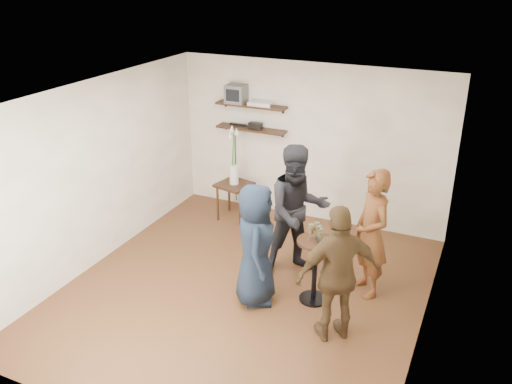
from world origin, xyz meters
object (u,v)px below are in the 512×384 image
radio (255,126)px  dvd_deck (261,104)px  person_plaid (371,234)px  person_navy (256,245)px  drinks_table (315,262)px  side_table (234,189)px  person_brown (338,274)px  crt_monitor (237,94)px  person_dark (298,211)px

radio → dvd_deck: bearing=0.0°
person_plaid → person_navy: person_plaid is taller
radio → drinks_table: 3.01m
dvd_deck → side_table: 1.48m
radio → drinks_table: radio is taller
drinks_table → person_brown: bearing=-52.0°
radio → person_plaid: bearing=-35.7°
dvd_deck → drinks_table: (1.71, -2.19, -1.34)m
dvd_deck → person_brown: (2.17, -2.78, -1.07)m
crt_monitor → drinks_table: (2.16, -2.19, -1.46)m
radio → side_table: size_ratio=0.35×
drinks_table → crt_monitor: bearing=134.5°
crt_monitor → person_brown: crt_monitor is taller
crt_monitor → dvd_deck: 0.46m
side_table → person_dark: (1.54, -1.17, 0.40)m
person_dark → drinks_table: bearing=-90.0°
crt_monitor → person_navy: bearing=-59.3°
crt_monitor → side_table: size_ratio=0.52×
radio → drinks_table: (1.82, -2.19, -0.96)m
person_plaid → person_brown: 1.06m
dvd_deck → person_navy: 2.92m
person_plaid → person_brown: bearing=-45.7°
person_brown → person_plaid: bearing=-134.3°
crt_monitor → person_navy: (1.48, -2.49, -1.22)m
drinks_table → person_dark: (-0.46, 0.58, 0.37)m
crt_monitor → person_navy: crt_monitor is taller
crt_monitor → person_navy: 3.15m
radio → side_table: 1.11m
person_dark → radio: bearing=91.9°
radio → person_brown: size_ratio=0.13×
person_navy → person_brown: bearing=-127.9°
dvd_deck → person_brown: size_ratio=0.24×
side_table → person_brown: size_ratio=0.38×
radio → person_navy: (1.14, -2.49, -0.72)m
person_navy → person_brown: (1.14, -0.29, 0.03)m
drinks_table → person_plaid: (0.57, 0.47, 0.30)m
radio → person_dark: bearing=-49.8°
dvd_deck → person_plaid: size_ratio=0.23×
crt_monitor → dvd_deck: bearing=0.0°
radio → person_plaid: size_ratio=0.13×
drinks_table → person_plaid: size_ratio=0.51×
crt_monitor → person_plaid: crt_monitor is taller
person_plaid → drinks_table: bearing=-90.0°
side_table → person_plaid: size_ratio=0.36×
drinks_table → side_table: bearing=138.9°
radio → person_dark: size_ratio=0.12×
person_brown → radio: bearing=-88.6°
side_table → person_brown: (2.46, -2.33, 0.31)m
crt_monitor → side_table: bearing=-71.0°
person_brown → side_table: bearing=-81.4°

